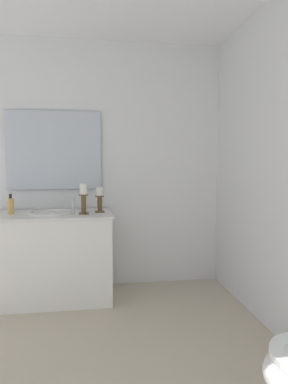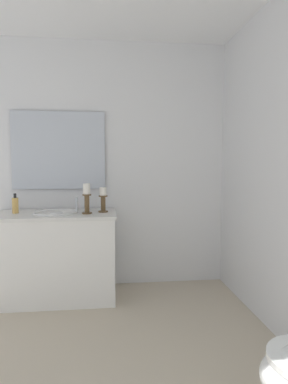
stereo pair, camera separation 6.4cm
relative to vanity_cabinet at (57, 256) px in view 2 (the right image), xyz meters
name	(u,v)px [view 2 (the right image)]	position (x,y,z in m)	size (l,w,h in m)	color
wall_left	(81,166)	(-0.32, 0.21, 0.83)	(0.04, 2.96, 2.45)	white
vanity_cabinet	(57,256)	(0.00, 0.00, 0.00)	(0.58, 1.10, 0.80)	white
sink_basin	(56,217)	(0.00, 0.00, 0.36)	(0.40, 0.40, 0.24)	white
mirror	(59,150)	(-0.28, 0.00, 0.98)	(0.02, 0.90, 0.75)	silver
candle_holder_tall	(103,199)	(-0.01, 0.43, 0.52)	(0.09, 0.09, 0.23)	brown
candle_holder_short	(87,198)	(0.07, 0.29, 0.54)	(0.09, 0.09, 0.27)	brown
soap_bottle	(15,205)	(-0.03, -0.36, 0.47)	(0.06, 0.06, 0.18)	#E5B259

